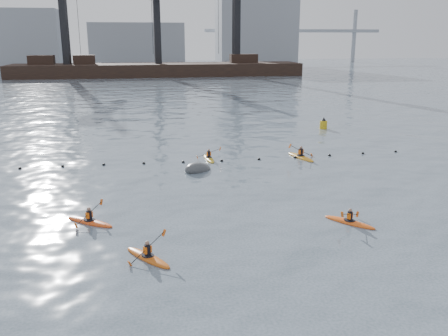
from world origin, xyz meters
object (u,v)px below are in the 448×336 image
Objects in this scene: kayaker_0 at (148,257)px; mooring_buoy at (198,170)px; kayaker_5 at (209,158)px; nav_buoy at (323,125)px; kayaker_2 at (90,221)px; kayaker_4 at (349,222)px; kayaker_3 at (301,156)px.

mooring_buoy is (3.93, 13.82, -0.09)m from kayaker_0.
nav_buoy reaches higher than kayaker_5.
kayaker_2 is 31.86m from nav_buoy.
nav_buoy reaches higher than kayaker_4.
kayaker_0 is 0.99× the size of kayaker_2.
nav_buoy is (6.53, 11.70, 0.33)m from kayaker_3.
mooring_buoy is (-8.60, -2.30, -0.10)m from kayaker_3.
kayaker_3 is (15.43, 11.38, 0.01)m from kayaker_2.
kayaker_2 is 11.36m from mooring_buoy.
kayaker_2 is 0.80× the size of kayaker_3.
nav_buoy is (21.96, 23.08, 0.34)m from kayaker_2.
kayaker_3 reaches higher than kayaker_5.
nav_buoy reaches higher than kayaker_2.
kayaker_0 reaches higher than mooring_buoy.
kayaker_5 is (-5.26, 14.66, 0.00)m from kayaker_4.
kayaker_2 is 19.17m from kayaker_3.
kayaker_4 is 13.22m from mooring_buoy.
kayaker_4 is at bearing -114.71° from kayaker_3.
kayaker_4 is (13.33, -2.43, -0.01)m from kayaker_2.
kayaker_0 is 1.93× the size of nav_buoy.
kayaker_4 is 0.87× the size of kayaker_5.
kayaker_4 is at bearing -23.52° from kayaker_0.
kayaker_0 is 20.42m from kayaker_3.
kayaker_0 is at bearing -110.72° from kayaker_2.
mooring_buoy is at bearing -115.58° from kayaker_5.
mooring_buoy is at bearing 0.94° from kayaker_2.
kayaker_3 is 2.43× the size of nav_buoy.
kayaker_5 is (8.07, 12.23, -0.00)m from kayaker_2.
kayaker_2 is 14.66m from kayaker_5.
kayaker_0 is 1.07× the size of kayaker_4.
kayaker_3 is at bearing -119.16° from nav_buoy.
kayaker_5 is at bearing 157.33° from kayaker_3.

